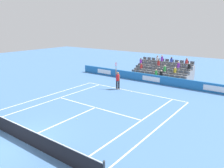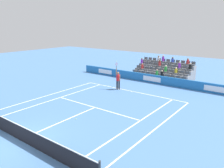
# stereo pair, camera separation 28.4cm
# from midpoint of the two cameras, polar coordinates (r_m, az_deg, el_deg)

# --- Properties ---
(ground_plane) EXTENTS (80.00, 80.00, 0.00)m
(ground_plane) POSITION_cam_midpoint_polar(r_m,az_deg,el_deg) (13.90, -22.02, -13.12)
(ground_plane) COLOR #4C7AB2
(line_baseline) EXTENTS (10.97, 0.10, 0.01)m
(line_baseline) POSITION_cam_midpoint_polar(r_m,az_deg,el_deg) (21.81, 5.57, -1.86)
(line_baseline) COLOR white
(line_baseline) RESTS_ON ground
(line_service) EXTENTS (8.23, 0.10, 0.01)m
(line_service) POSITION_cam_midpoint_polar(r_m,az_deg,el_deg) (17.61, -3.94, -5.99)
(line_service) COLOR white
(line_service) RESTS_ON ground
(line_centre_service) EXTENTS (0.10, 6.40, 0.01)m
(line_centre_service) POSITION_cam_midpoint_polar(r_m,az_deg,el_deg) (15.54, -11.81, -9.24)
(line_centre_service) COLOR white
(line_centre_service) RESTS_ON ground
(line_singles_sideline_left) EXTENTS (0.10, 11.89, 0.01)m
(line_singles_sideline_left) POSITION_cam_midpoint_polar(r_m,az_deg,el_deg) (20.14, -13.69, -3.67)
(line_singles_sideline_left) COLOR white
(line_singles_sideline_left) RESTS_ON ground
(line_singles_sideline_right) EXTENTS (0.10, 11.89, 0.01)m
(line_singles_sideline_right) POSITION_cam_midpoint_polar(r_m,az_deg,el_deg) (15.05, 6.96, -9.84)
(line_singles_sideline_right) COLOR white
(line_singles_sideline_right) RESTS_ON ground
(line_doubles_sideline_left) EXTENTS (0.10, 11.89, 0.01)m
(line_doubles_sideline_left) POSITION_cam_midpoint_polar(r_m,az_deg,el_deg) (21.18, -16.05, -2.91)
(line_doubles_sideline_left) COLOR white
(line_doubles_sideline_left) RESTS_ON ground
(line_doubles_sideline_right) EXTENTS (0.10, 11.89, 0.01)m
(line_doubles_sideline_right) POSITION_cam_midpoint_polar(r_m,az_deg,el_deg) (14.49, 11.72, -11.09)
(line_doubles_sideline_right) COLOR white
(line_doubles_sideline_right) RESTS_ON ground
(line_centre_mark) EXTENTS (0.10, 0.20, 0.01)m
(line_centre_mark) POSITION_cam_midpoint_polar(r_m,az_deg,el_deg) (21.73, 5.43, -1.93)
(line_centre_mark) COLOR white
(line_centre_mark) RESTS_ON ground
(sponsor_barrier) EXTENTS (19.97, 0.22, 0.93)m
(sponsor_barrier) POSITION_cam_midpoint_polar(r_m,az_deg,el_deg) (25.19, 10.55, 1.33)
(sponsor_barrier) COLOR #1E66AD
(sponsor_barrier) RESTS_ON ground
(tennis_net) EXTENTS (11.97, 0.10, 1.07)m
(tennis_net) POSITION_cam_midpoint_polar(r_m,az_deg,el_deg) (13.69, -22.22, -11.29)
(tennis_net) COLOR #33383D
(tennis_net) RESTS_ON ground
(tennis_player) EXTENTS (0.53, 0.37, 2.85)m
(tennis_player) POSITION_cam_midpoint_polar(r_m,az_deg,el_deg) (22.13, 1.93, 1.10)
(tennis_player) COLOR black
(tennis_player) RESTS_ON ground
(stadium_stand) EXTENTS (6.82, 3.80, 2.62)m
(stadium_stand) POSITION_cam_midpoint_polar(r_m,az_deg,el_deg) (27.74, 13.34, 2.90)
(stadium_stand) COLOR gray
(stadium_stand) RESTS_ON ground
(loose_tennis_ball) EXTENTS (0.07, 0.07, 0.07)m
(loose_tennis_ball) POSITION_cam_midpoint_polar(r_m,az_deg,el_deg) (15.62, -8.72, -8.83)
(loose_tennis_ball) COLOR #D1E533
(loose_tennis_ball) RESTS_ON ground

